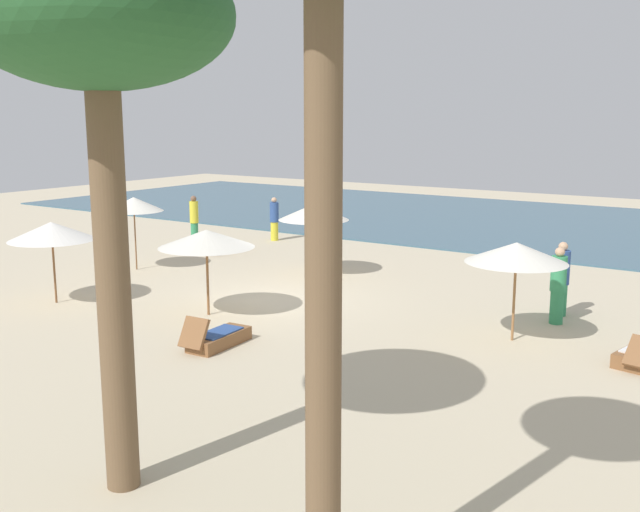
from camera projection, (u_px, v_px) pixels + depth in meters
name	position (u px, v px, depth m)	size (l,w,h in m)	color
ground_plane	(274.00, 300.00, 19.24)	(60.00, 60.00, 0.00)	beige
ocean_water	(505.00, 222.00, 33.09)	(48.00, 16.00, 0.06)	#3D6075
umbrella_0	(206.00, 239.00, 17.49)	(2.29, 2.29, 2.08)	brown
umbrella_1	(516.00, 253.00, 15.47)	(2.14, 2.14, 2.12)	olive
umbrella_2	(134.00, 204.00, 22.66)	(1.80, 1.80, 2.26)	brown
umbrella_3	(314.00, 212.00, 21.94)	(2.11, 2.11, 2.14)	brown
umbrella_4	(52.00, 231.00, 18.64)	(2.16, 2.16, 2.09)	brown
lounger_1	(217.00, 338.00, 15.37)	(0.70, 1.67, 0.74)	brown
lounger_2	(222.00, 247.00, 25.95)	(0.93, 1.73, 0.73)	brown
person_0	(274.00, 219.00, 28.17)	(0.47, 0.47, 1.66)	yellow
person_1	(561.00, 279.00, 17.61)	(0.51, 0.51, 1.79)	#338C59
person_3	(558.00, 285.00, 16.92)	(0.51, 0.51, 1.79)	#338C59
person_4	(194.00, 219.00, 27.55)	(0.44, 0.44, 1.78)	#338C59
palm_1	(99.00, 30.00, 8.57)	(3.17, 3.17, 6.76)	brown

